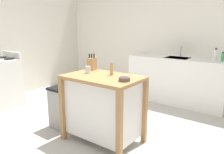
% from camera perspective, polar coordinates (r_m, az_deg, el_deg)
% --- Properties ---
extents(ground_plane, '(6.59, 6.59, 0.00)m').
position_cam_1_polar(ground_plane, '(3.12, -5.24, -16.04)').
color(ground_plane, '#ADA8A0').
rests_on(ground_plane, ground).
extents(wall_back, '(5.59, 0.10, 2.60)m').
position_cam_1_polar(wall_back, '(4.92, 14.92, 10.13)').
color(wall_back, silver).
rests_on(wall_back, ground).
extents(wall_left, '(0.10, 3.15, 2.60)m').
position_cam_1_polar(wall_left, '(5.52, -20.83, 9.99)').
color(wall_left, silver).
rests_on(wall_left, ground).
extents(kitchen_island, '(0.98, 0.63, 0.89)m').
position_cam_1_polar(kitchen_island, '(2.92, -2.36, -7.28)').
color(kitchen_island, '#9E7042').
rests_on(kitchen_island, ground).
extents(knife_block, '(0.11, 0.09, 0.24)m').
position_cam_1_polar(knife_block, '(3.19, -5.20, 3.39)').
color(knife_block, '#AD7F4C').
rests_on(knife_block, kitchen_island).
extents(bowl_ceramic_small, '(0.13, 0.13, 0.04)m').
position_cam_1_polar(bowl_ceramic_small, '(2.55, 3.21, -0.53)').
color(bowl_ceramic_small, '#564C47').
rests_on(bowl_ceramic_small, kitchen_island).
extents(drinking_cup, '(0.07, 0.07, 0.09)m').
position_cam_1_polar(drinking_cup, '(2.98, -6.19, 1.86)').
color(drinking_cup, silver).
rests_on(drinking_cup, kitchen_island).
extents(pepper_grinder, '(0.04, 0.04, 0.18)m').
position_cam_1_polar(pepper_grinder, '(2.84, -0.12, 2.20)').
color(pepper_grinder, tan).
rests_on(pepper_grinder, kitchen_island).
extents(trash_bin, '(0.36, 0.28, 0.63)m').
position_cam_1_polar(trash_bin, '(3.42, -12.70, -7.74)').
color(trash_bin, gray).
rests_on(trash_bin, ground).
extents(sink_counter, '(1.88, 0.60, 0.91)m').
position_cam_1_polar(sink_counter, '(4.60, 16.23, -0.75)').
color(sink_counter, silver).
rests_on(sink_counter, ground).
extents(sink_faucet, '(0.02, 0.02, 0.22)m').
position_cam_1_polar(sink_faucet, '(4.64, 17.28, 6.35)').
color(sink_faucet, '#B7BCC1').
rests_on(sink_faucet, sink_counter).
extents(bottle_hand_soap, '(0.05, 0.05, 0.16)m').
position_cam_1_polar(bottle_hand_soap, '(4.30, 26.57, 4.61)').
color(bottle_hand_soap, green).
rests_on(bottle_hand_soap, sink_counter).
extents(bottle_spray_cleaner, '(0.06, 0.06, 0.22)m').
position_cam_1_polar(bottle_spray_cleaner, '(4.36, 25.09, 5.21)').
color(bottle_spray_cleaner, white).
rests_on(bottle_spray_cleaner, sink_counter).
extents(stove, '(0.60, 0.60, 1.03)m').
position_cam_1_polar(stove, '(4.66, -26.71, -1.41)').
color(stove, silver).
rests_on(stove, ground).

